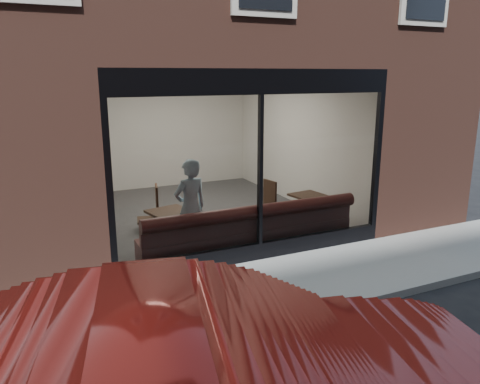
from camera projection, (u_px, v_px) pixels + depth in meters
name	position (u px, v px, depth m)	size (l,w,h in m)	color
ground	(329.00, 312.00, 6.30)	(120.00, 120.00, 0.00)	black
sidewalk_near	(291.00, 283.00, 7.17)	(40.00, 2.00, 0.01)	gray
kerb_near	(331.00, 310.00, 6.24)	(40.00, 0.10, 0.12)	gray
host_building_pier_left	(12.00, 138.00, 11.40)	(2.50, 12.00, 3.20)	brown
host_building_pier_right	(279.00, 124.00, 14.47)	(2.50, 12.00, 3.20)	brown
host_building_backfill	(137.00, 121.00, 15.57)	(5.00, 6.00, 3.20)	brown
cafe_floor	(200.00, 213.00, 10.69)	(6.00, 6.00, 0.00)	#2D2D30
cafe_ceiling	(197.00, 70.00, 9.91)	(6.00, 6.00, 0.00)	white
cafe_wall_back	(162.00, 130.00, 12.93)	(5.00, 5.00, 0.00)	silver
cafe_wall_left	(81.00, 153.00, 9.28)	(6.00, 6.00, 0.00)	silver
cafe_wall_right	(296.00, 139.00, 11.32)	(6.00, 6.00, 0.00)	silver
storefront_kick	(259.00, 251.00, 8.06)	(5.00, 0.10, 0.30)	black
storefront_header	(261.00, 82.00, 7.36)	(5.00, 0.10, 0.40)	black
storefront_mullion	(260.00, 172.00, 7.72)	(0.06, 0.10, 2.50)	black
storefront_glass	(261.00, 172.00, 7.69)	(4.80, 4.80, 0.00)	white
banquette	(249.00, 240.00, 8.40)	(4.00, 0.55, 0.45)	#3E1716
person	(190.00, 208.00, 8.12)	(0.63, 0.41, 1.72)	#9EC1D8
cafe_table_left	(170.00, 212.00, 8.27)	(0.68, 0.68, 0.04)	black
cafe_table_right	(308.00, 196.00, 9.41)	(0.62, 0.62, 0.04)	black
cafe_chair_left	(148.00, 220.00, 9.50)	(0.44, 0.44, 0.04)	black
cafe_chair_right	(263.00, 214.00, 9.87)	(0.41, 0.41, 0.04)	black
wall_poster	(86.00, 158.00, 8.89)	(0.02, 0.64, 0.85)	white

